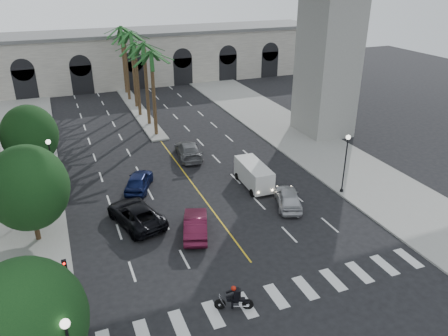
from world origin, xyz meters
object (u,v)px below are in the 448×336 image
lamp_post_left_far (52,164)px  lamp_post_right (346,159)px  traffic_signal_near (72,329)px  car_d (188,150)px  pedestrian_b (48,291)px  car_a (288,198)px  car_c (136,214)px  car_e (139,181)px  car_b (196,225)px  pedestrian_a (67,302)px  traffic_signal_far (67,278)px  cargo_van (254,174)px  motorcycle_rider (235,299)px

lamp_post_left_far → lamp_post_right: bearing=-19.3°
traffic_signal_near → car_d: traffic_signal_near is taller
lamp_post_right → pedestrian_b: bearing=-167.6°
car_a → car_c: (-12.03, 1.98, 0.04)m
lamp_post_right → traffic_signal_near: lamp_post_right is taller
car_e → lamp_post_left_far: bearing=18.0°
car_b → pedestrian_b: 10.87m
car_b → car_d: size_ratio=0.86×
car_d → pedestrian_a: 23.06m
lamp_post_left_far → lamp_post_right: (22.80, -8.00, 0.00)m
lamp_post_right → traffic_signal_far: lamp_post_right is taller
car_c → car_d: car_c is taller
cargo_van → car_c: bearing=-166.3°
traffic_signal_far → pedestrian_a: bearing=-149.2°
traffic_signal_far → car_b: (8.99, 5.14, -1.73)m
car_c → traffic_signal_far: bearing=42.0°
car_a → traffic_signal_near: bearing=51.4°
traffic_signal_far → car_e: bearing=64.3°
lamp_post_right → pedestrian_a: bearing=-163.9°
car_c → pedestrian_b: bearing=32.0°
car_a → car_b: (-8.28, -1.10, 0.01)m
lamp_post_left_far → pedestrian_a: size_ratio=3.30×
car_a → car_c: car_c is taller
lamp_post_right → car_b: (-13.71, -1.36, -2.44)m
car_a → car_d: car_d is taller
car_e → pedestrian_a: (-6.84, -13.91, 0.17)m
lamp_post_right → cargo_van: lamp_post_right is taller
lamp_post_right → car_a: (-5.43, -0.26, -2.45)m
car_a → car_e: bearing=-14.6°
pedestrian_a → car_e: bearing=76.3°
car_e → cargo_van: size_ratio=0.93×
car_e → pedestrian_b: 14.76m
lamp_post_left_far → traffic_signal_far: (0.10, -14.50, -0.71)m
cargo_van → pedestrian_a: 19.56m
car_b → car_d: bearing=-86.9°
lamp_post_left_far → car_e: size_ratio=1.15×
lamp_post_left_far → car_d: (12.90, 4.43, -2.42)m
motorcycle_rider → traffic_signal_near: bearing=-151.9°
traffic_signal_near → lamp_post_right: bearing=24.8°
traffic_signal_far → car_c: size_ratio=0.62×
lamp_post_left_far → car_e: lamp_post_left_far is taller
motorcycle_rider → car_b: 8.21m
cargo_van → pedestrian_a: cargo_van is taller
motorcycle_rider → car_c: car_c is taller
traffic_signal_near → car_c: bearing=66.8°
traffic_signal_near → car_c: (5.25, 12.22, -1.70)m
lamp_post_left_far → car_d: lamp_post_left_far is taller
traffic_signal_far → car_e: traffic_signal_far is taller
car_a → car_e: (-10.63, 7.55, 0.02)m
cargo_van → motorcycle_rider: bearing=-117.4°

